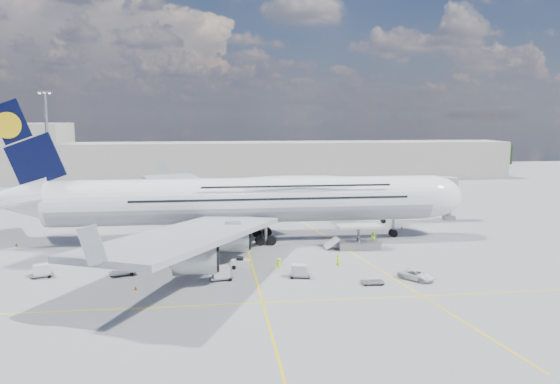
{
  "coord_description": "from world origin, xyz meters",
  "views": [
    {
      "loc": [
        -5.33,
        -77.2,
        20.36
      ],
      "look_at": [
        5.45,
        8.0,
        8.29
      ],
      "focal_mm": 35.0,
      "sensor_mm": 36.0,
      "label": 1
    }
  ],
  "objects": [
    {
      "name": "dolly_back",
      "position": [
        -26.9,
        -6.94,
        0.91
      ],
      "size": [
        3.0,
        2.25,
        1.69
      ],
      "rotation": [
        0.0,
        0.0,
        0.35
      ],
      "color": "gray",
      "rests_on": "ground"
    },
    {
      "name": "catering_truck_outer",
      "position": [
        -10.55,
        36.81,
        1.79
      ],
      "size": [
        6.96,
        4.49,
        3.85
      ],
      "rotation": [
        0.0,
        0.0,
        -0.38
      ],
      "color": "gray",
      "rests_on": "ground"
    },
    {
      "name": "cone_wing_left_outer",
      "position": [
        -9.84,
        32.23,
        0.26
      ],
      "size": [
        0.42,
        0.42,
        0.54
      ],
      "color": "#DD5C0B",
      "rests_on": "ground"
    },
    {
      "name": "dolly_row_c",
      "position": [
        -4.35,
        -11.05,
        0.95
      ],
      "size": [
        3.05,
        2.05,
        1.77
      ],
      "rotation": [
        0.0,
        0.0,
        0.21
      ],
      "color": "gray",
      "rests_on": "ground"
    },
    {
      "name": "dolly_row_b",
      "position": [
        -16.94,
        -7.28,
        0.36
      ],
      "size": [
        3.52,
        2.66,
        0.46
      ],
      "rotation": [
        0.0,
        0.0,
        0.36
      ],
      "color": "gray",
      "rests_on": "ground"
    },
    {
      "name": "taxi_line_cross",
      "position": [
        0.0,
        -20.0,
        0.01
      ],
      "size": [
        120.0,
        0.25,
        0.01
      ],
      "primitive_type": "cube",
      "color": "yellow",
      "rests_on": "ground"
    },
    {
      "name": "cone_tail",
      "position": [
        -35.96,
        10.98,
        0.26
      ],
      "size": [
        0.42,
        0.42,
        0.53
      ],
      "color": "#DD5C0B",
      "rests_on": "ground"
    },
    {
      "name": "service_van",
      "position": [
        19.81,
        -13.97,
        0.64
      ],
      "size": [
        4.52,
        4.92,
        1.28
      ],
      "primitive_type": "imported",
      "rotation": [
        0.0,
        0.0,
        0.67
      ],
      "color": "white",
      "rests_on": "ground"
    },
    {
      "name": "crew_tug",
      "position": [
        3.29,
        -8.0,
        0.92
      ],
      "size": [
        1.35,
        1.05,
        1.84
      ],
      "primitive_type": "imported",
      "rotation": [
        0.0,
        0.0,
        0.36
      ],
      "color": "#C6EB18",
      "rests_on": "ground"
    },
    {
      "name": "airliner",
      "position": [
        0.26,
        10.0,
        6.87
      ],
      "size": [
        77.26,
        79.15,
        23.71
      ],
      "color": "white",
      "rests_on": "ground"
    },
    {
      "name": "tree_line",
      "position": [
        40.0,
        140.0,
        4.0
      ],
      "size": [
        160.0,
        6.0,
        8.0
      ],
      "primitive_type": "cube",
      "color": "#193814",
      "rests_on": "ground"
    },
    {
      "name": "taxi_line_main",
      "position": [
        0.0,
        0.0,
        0.01
      ],
      "size": [
        0.25,
        220.0,
        0.01
      ],
      "primitive_type": "cube",
      "color": "yellow",
      "rests_on": "ground"
    },
    {
      "name": "cone_wing_right_inner",
      "position": [
        -0.31,
        -3.65,
        0.29
      ],
      "size": [
        0.47,
        0.47,
        0.6
      ],
      "color": "#DD5C0B",
      "rests_on": "ground"
    },
    {
      "name": "dolly_nose_near",
      "position": [
        5.51,
        -11.22,
        0.9
      ],
      "size": [
        2.93,
        2.05,
        1.68
      ],
      "rotation": [
        0.0,
        0.0,
        -0.26
      ],
      "color": "gray",
      "rests_on": "ground"
    },
    {
      "name": "baggage_tug",
      "position": [
        -1.7,
        -6.0,
        0.68
      ],
      "size": [
        2.62,
        1.52,
        1.54
      ],
      "rotation": [
        0.0,
        0.0,
        -0.16
      ],
      "color": "silver",
      "rests_on": "ground"
    },
    {
      "name": "catering_truck_inner",
      "position": [
        -16.54,
        30.91,
        2.08
      ],
      "size": [
        7.92,
        4.85,
        4.4
      ],
      "rotation": [
        0.0,
        0.0,
        -0.34
      ],
      "color": "gray",
      "rests_on": "ground"
    },
    {
      "name": "ground",
      "position": [
        0.0,
        0.0,
        0.0
      ],
      "size": [
        300.0,
        300.0,
        0.0
      ],
      "primitive_type": "plane",
      "color": "gray",
      "rests_on": "ground"
    },
    {
      "name": "light_mast",
      "position": [
        -40.0,
        45.0,
        13.21
      ],
      "size": [
        3.0,
        0.7,
        25.5
      ],
      "color": "gray",
      "rests_on": "ground"
    },
    {
      "name": "crew_nose",
      "position": [
        19.49,
        2.85,
        0.75
      ],
      "size": [
        0.61,
        0.66,
        1.5
      ],
      "primitive_type": "imported",
      "rotation": [
        0.0,
        0.0,
        0.95
      ],
      "color": "#A0ED19",
      "rests_on": "ground"
    },
    {
      "name": "dolly_nose_far",
      "position": [
        13.89,
        -15.05,
        0.31
      ],
      "size": [
        2.79,
        1.63,
        0.39
      ],
      "rotation": [
        0.0,
        0.0,
        -0.08
      ],
      "color": "gray",
      "rests_on": "ground"
    },
    {
      "name": "terminal",
      "position": [
        0.0,
        95.0,
        6.0
      ],
      "size": [
        180.0,
        16.0,
        12.0
      ],
      "primitive_type": "cube",
      "color": "#B2AD9E",
      "rests_on": "ground"
    },
    {
      "name": "taxi_line_diag",
      "position": [
        14.0,
        10.0,
        0.01
      ],
      "size": [
        14.16,
        99.06,
        0.01
      ],
      "primitive_type": "cube",
      "rotation": [
        0.0,
        0.0,
        0.14
      ],
      "color": "yellow",
      "rests_on": "ground"
    },
    {
      "name": "dolly_row_a",
      "position": [
        -11.74,
        -0.75,
        0.92
      ],
      "size": [
        3.03,
        2.25,
        1.71
      ],
      "rotation": [
        0.0,
        0.0,
        0.33
      ],
      "color": "gray",
      "rests_on": "ground"
    },
    {
      "name": "crew_wing",
      "position": [
        -17.43,
        -4.3,
        0.84
      ],
      "size": [
        0.49,
        1.01,
        1.68
      ],
      "primitive_type": "imported",
      "rotation": [
        0.0,
        0.0,
        1.66
      ],
      "color": "#96E317",
      "rests_on": "ground"
    },
    {
      "name": "cone_wing_left_inner",
      "position": [
        -3.95,
        29.66,
        0.27
      ],
      "size": [
        0.45,
        0.45,
        0.57
      ],
      "color": "#DD5C0B",
      "rests_on": "ground"
    },
    {
      "name": "crew_van",
      "position": [
        11.68,
        -6.09,
        0.77
      ],
      "size": [
        0.66,
        0.85,
        1.54
      ],
      "primitive_type": "imported",
      "rotation": [
        0.0,
        0.0,
        1.83
      ],
      "color": "#DBFF1A",
      "rests_on": "ground"
    },
    {
      "name": "crew_loader",
      "position": [
        20.29,
        5.84,
        0.98
      ],
      "size": [
        1.16,
        1.04,
        1.97
      ],
      "primitive_type": "imported",
      "rotation": [
        0.0,
        0.0,
        -0.36
      ],
      "color": "#A1FF1A",
      "rests_on": "ground"
    },
    {
      "name": "cargo_loader",
      "position": [
        16.82,
        2.89,
        1.25
      ],
      "size": [
        8.53,
        3.2,
        3.67
      ],
      "color": "silver",
      "rests_on": "ground"
    },
    {
      "name": "cone_nose",
      "position": [
        28.85,
        16.36,
        0.3
      ],
      "size": [
        0.49,
        0.49,
        0.62
      ],
      "color": "#DD5C0B",
      "rests_on": "ground"
    },
    {
      "name": "jet_bridge",
      "position": [
        29.81,
        20.94,
        6.85
      ],
      "size": [
        18.8,
        12.1,
        8.5
      ],
      "color": "#B7B7BC",
      "rests_on": "ground"
    },
    {
      "name": "cone_wing_right_outer",
      "position": [
        -14.45,
        -13.62,
        0.23
      ],
      "size": [
        0.38,
        0.38,
        0.48
      ],
      "color": "#DD5C0B",
      "rests_on": "ground"
    }
  ]
}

